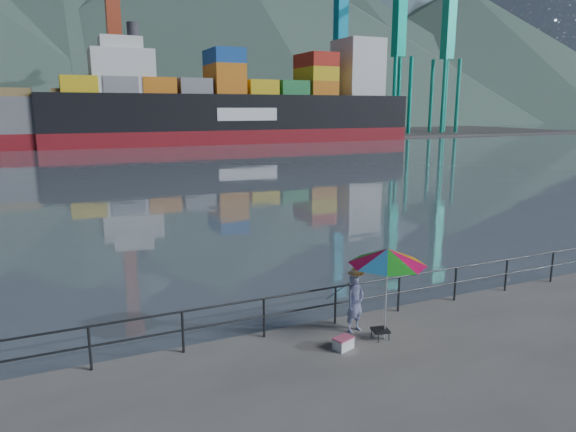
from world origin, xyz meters
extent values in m
cube|color=slate|center=(0.00, 130.00, 0.00)|extent=(500.00, 280.00, 0.00)
cube|color=#514F4C|center=(10.00, 93.00, 0.00)|extent=(200.00, 40.00, 0.40)
cylinder|color=#2D3033|center=(0.00, 1.70, 1.00)|extent=(22.00, 0.05, 0.05)
cylinder|color=#2D3033|center=(0.00, 1.70, 0.55)|extent=(22.00, 0.05, 0.05)
cube|color=#2D3033|center=(0.00, 1.70, 0.50)|extent=(22.00, 0.06, 1.00)
cone|color=#385147|center=(0.00, 205.00, 34.00)|extent=(282.88, 282.88, 68.00)
cone|color=#385147|center=(60.00, 210.00, 40.00)|extent=(332.80, 332.80, 80.00)
cone|color=#385147|center=(130.00, 215.00, 31.00)|extent=(257.92, 257.92, 62.00)
cone|color=#385147|center=(200.00, 220.00, 35.00)|extent=(291.20, 291.20, 70.00)
cube|color=#194CA5|center=(10.00, 92.00, 1.30)|extent=(6.00, 2.40, 2.60)
cube|color=#194CA5|center=(16.50, 92.00, 1.30)|extent=(6.00, 2.40, 2.60)
cube|color=red|center=(23.00, 92.00, 2.60)|extent=(6.00, 2.40, 5.20)
cube|color=red|center=(29.50, 92.00, 2.60)|extent=(6.00, 2.40, 5.20)
cube|color=#194CA5|center=(36.00, 92.00, 3.90)|extent=(6.00, 2.40, 7.80)
cube|color=#194CA5|center=(42.50, 92.00, 2.60)|extent=(6.00, 2.40, 5.20)
cube|color=gray|center=(49.00, 92.00, 3.90)|extent=(6.00, 2.40, 7.80)
cube|color=red|center=(55.50, 92.00, 2.60)|extent=(6.00, 2.40, 5.20)
cube|color=red|center=(62.00, 92.00, 1.30)|extent=(6.00, 2.40, 2.60)
cube|color=yellow|center=(10.00, 95.00, 2.60)|extent=(6.00, 2.40, 5.20)
cube|color=#194CA5|center=(16.50, 95.00, 3.90)|extent=(6.00, 2.40, 7.80)
cube|color=orange|center=(23.00, 95.00, 3.90)|extent=(6.00, 2.40, 7.80)
cube|color=orange|center=(29.50, 95.00, 3.90)|extent=(6.00, 2.40, 7.80)
cube|color=yellow|center=(36.00, 95.00, 2.60)|extent=(6.00, 2.40, 5.20)
cube|color=red|center=(42.50, 95.00, 2.60)|extent=(6.00, 2.40, 5.20)
cube|color=red|center=(49.00, 95.00, 2.60)|extent=(6.00, 2.40, 5.20)
imported|color=#384A9C|center=(1.22, 1.09, 0.75)|extent=(0.62, 0.49, 1.50)
cylinder|color=white|center=(1.65, 0.41, 1.05)|extent=(0.04, 0.04, 2.10)
cone|color=#1E9A20|center=(1.65, 0.41, 2.10)|extent=(2.17, 2.17, 0.39)
cube|color=black|center=(1.55, 0.44, 0.23)|extent=(0.46, 0.46, 0.05)
cube|color=#2D3033|center=(1.55, 0.44, 0.10)|extent=(0.32, 0.32, 0.20)
cube|color=white|center=(0.46, 0.34, 0.13)|extent=(0.52, 0.42, 0.26)
cylinder|color=black|center=(1.29, 1.84, 0.00)|extent=(0.09, 1.89, 1.33)
cube|color=maroon|center=(-10.97, 73.87, 0.75)|extent=(48.62, 8.41, 2.50)
cube|color=slate|center=(-10.97, 73.87, 4.50)|extent=(48.62, 8.41, 5.00)
cube|color=silver|center=(4.58, 73.87, 10.50)|extent=(9.00, 7.07, 7.00)
cube|color=maroon|center=(22.85, 74.23, 0.75)|extent=(61.26, 10.21, 2.50)
cube|color=black|center=(22.85, 74.23, 4.80)|extent=(61.26, 10.21, 5.60)
cube|color=silver|center=(46.13, 74.23, 12.60)|extent=(7.00, 8.17, 10.00)
camera|label=1|loc=(-5.28, -9.28, 5.55)|focal=32.00mm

